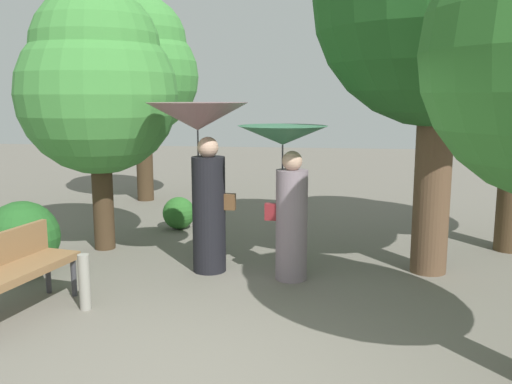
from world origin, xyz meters
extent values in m
plane|color=#6B665B|center=(0.00, 0.00, 0.00)|extent=(40.00, 40.00, 0.00)
cylinder|color=black|center=(-0.53, 2.71, 0.73)|extent=(0.42, 0.42, 1.46)
sphere|color=tan|center=(-0.53, 2.71, 1.57)|extent=(0.26, 0.26, 0.26)
cylinder|color=#333338|center=(-0.65, 2.71, 1.37)|extent=(0.02, 0.02, 0.83)
cone|color=gray|center=(-0.65, 2.71, 1.95)|extent=(1.25, 1.25, 0.33)
cube|color=brown|center=(-0.26, 2.71, 0.90)|extent=(0.14, 0.10, 0.20)
cylinder|color=gray|center=(0.53, 2.54, 0.67)|extent=(0.38, 0.38, 1.34)
sphere|color=tan|center=(0.53, 2.54, 1.44)|extent=(0.24, 0.24, 0.24)
cylinder|color=#333338|center=(0.41, 2.54, 1.25)|extent=(0.02, 0.02, 0.76)
cone|color=#33724C|center=(0.41, 2.54, 1.74)|extent=(1.06, 1.06, 0.22)
cube|color=maroon|center=(0.27, 2.54, 0.83)|extent=(0.14, 0.10, 0.20)
cylinder|color=#38383D|center=(-1.81, 1.61, 0.22)|extent=(0.06, 0.06, 0.44)
cylinder|color=#38383D|center=(-2.15, 1.67, 0.22)|extent=(0.06, 0.06, 0.44)
cube|color=olive|center=(-2.10, 0.98, 0.46)|extent=(0.70, 1.55, 0.08)
cylinder|color=#42301E|center=(-2.96, 7.30, 1.73)|extent=(0.35, 0.35, 3.45)
sphere|color=#428C3D|center=(-2.96, 7.30, 2.59)|extent=(2.33, 2.33, 2.33)
sphere|color=#428C3D|center=(-2.96, 7.30, 3.28)|extent=(1.87, 1.87, 1.87)
cylinder|color=brown|center=(2.22, 3.06, 2.22)|extent=(0.44, 0.44, 4.43)
cylinder|color=#42301E|center=(-2.27, 3.53, 1.48)|extent=(0.30, 0.30, 2.95)
sphere|color=#428C3D|center=(-2.27, 3.53, 2.21)|extent=(2.22, 2.22, 2.22)
sphere|color=#428C3D|center=(-2.27, 3.53, 2.80)|extent=(1.78, 1.78, 1.78)
sphere|color=#2D6B28|center=(-1.54, 4.87, 0.27)|extent=(0.54, 0.54, 0.54)
sphere|color=#235B23|center=(-2.81, 2.30, 0.46)|extent=(0.91, 0.91, 0.91)
cylinder|color=gray|center=(-1.52, 1.26, 0.29)|extent=(0.12, 0.12, 0.59)
camera|label=1|loc=(1.02, -3.96, 2.20)|focal=39.10mm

